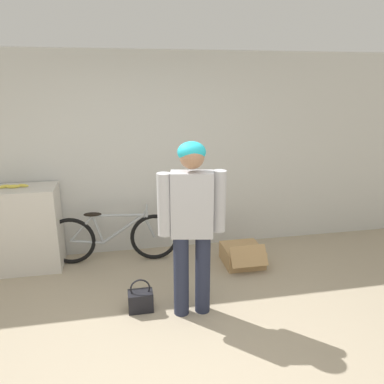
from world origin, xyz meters
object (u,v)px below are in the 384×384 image
at_px(bicycle, 113,237).
at_px(banana, 13,186).
at_px(person, 192,217).
at_px(handbag, 141,300).
at_px(cardboard_box, 242,255).

relative_size(bicycle, banana, 4.67).
relative_size(person, banana, 4.85).
bearing_deg(bicycle, person, -54.67).
relative_size(banana, handbag, 1.03).
bearing_deg(bicycle, cardboard_box, -9.16).
height_order(banana, handbag, banana).
xyz_separation_m(handbag, cardboard_box, (1.33, 0.77, 0.00)).
xyz_separation_m(person, bicycle, (-0.77, 1.27, -0.68)).
height_order(bicycle, banana, banana).
bearing_deg(banana, cardboard_box, -8.98).
distance_m(banana, cardboard_box, 2.89).
bearing_deg(person, bicycle, 132.18).
xyz_separation_m(banana, cardboard_box, (2.70, -0.43, -0.94)).
bearing_deg(person, handbag, 176.68).
distance_m(person, bicycle, 1.64).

